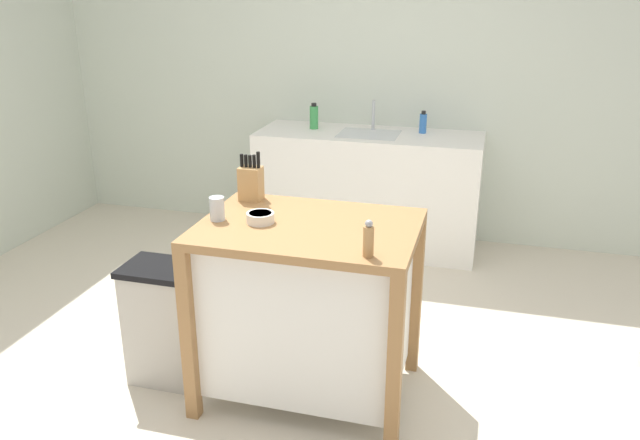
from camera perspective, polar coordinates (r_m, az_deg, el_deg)
ground_plane at (r=3.39m, az=-3.55°, el=-14.11°), size 6.20×6.20×0.00m
wall_back at (r=5.04m, az=4.71°, el=13.26°), size 5.20×0.10×2.60m
kitchen_island at (r=3.06m, az=-1.01°, el=-7.30°), size 1.00×0.73×0.89m
knife_block at (r=3.22m, az=-6.20°, el=3.38°), size 0.11×0.09×0.25m
bowl_ceramic_small at (r=2.92m, az=-5.35°, el=0.24°), size 0.13×0.13×0.05m
drinking_cup at (r=2.97m, az=-9.19°, el=1.01°), size 0.07×0.07×0.11m
pepper_grinder at (r=2.54m, az=4.35°, el=-1.74°), size 0.04×0.04×0.16m
trash_bin at (r=3.35m, az=-13.73°, el=-8.88°), size 0.36×0.28×0.63m
sink_counter at (r=4.87m, az=4.29°, el=2.70°), size 1.66×0.60×0.88m
sink_faucet at (r=4.87m, az=4.79°, el=9.34°), size 0.02×0.02×0.22m
bottle_spray_cleaner at (r=4.80m, az=9.20°, el=8.56°), size 0.05×0.05×0.16m
bottle_dish_soap at (r=4.89m, az=-0.54°, el=9.20°), size 0.06×0.06×0.19m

